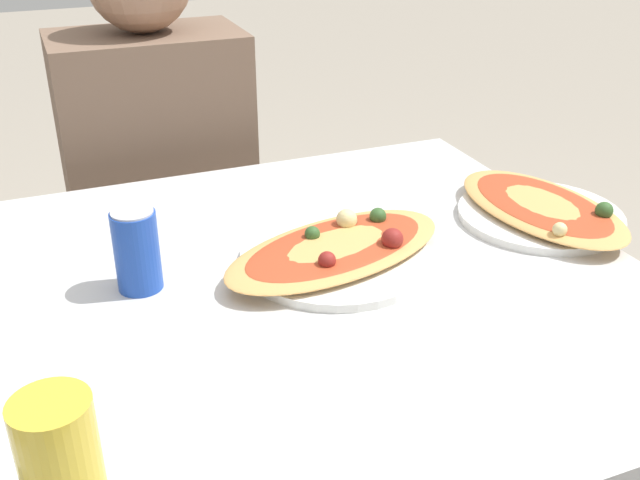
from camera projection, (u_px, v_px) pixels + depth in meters
The scene contains 7 objects.
dining_table at pixel (300, 325), 1.16m from camera, with size 1.05×0.98×0.75m.
chair_far_seated at pixel (158, 221), 1.89m from camera, with size 0.40×0.40×0.88m.
person_seated at pixel (158, 156), 1.70m from camera, with size 0.41×0.28×1.21m.
pizza_main at pixel (337, 251), 1.17m from camera, with size 0.43×0.30×0.06m.
soda_can at pixel (137, 250), 1.08m from camera, with size 0.07×0.07×0.12m.
drink_glass at pixel (60, 457), 0.71m from camera, with size 0.08×0.08×0.13m.
pizza_second at pixel (542, 209), 1.31m from camera, with size 0.29×0.38×0.05m.
Camera 1 is at (-0.33, -0.91, 1.32)m, focal length 42.00 mm.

